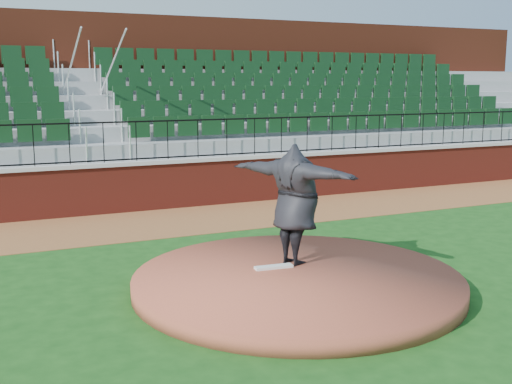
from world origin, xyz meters
The scene contains 10 objects.
ground centered at (0.00, 0.00, 0.00)m, with size 90.00×90.00×0.00m, color #144313.
warning_track centered at (0.00, 5.40, 0.01)m, with size 34.00×3.20×0.01m, color brown.
field_wall centered at (0.00, 7.00, 0.60)m, with size 34.00×0.35×1.20m, color maroon.
wall_cap centered at (0.00, 7.00, 1.25)m, with size 34.00×0.45×0.10m, color #B7B7B7.
wall_railing centered at (0.00, 7.00, 1.80)m, with size 34.00×0.05×1.00m, color black, non-canonical shape.
seating_stands centered at (0.00, 9.72, 2.30)m, with size 34.00×5.10×4.60m, color gray, non-canonical shape.
concourse_wall centered at (0.00, 12.52, 2.75)m, with size 34.00×0.50×5.50m, color maroon.
pitchers_mound centered at (-0.11, -0.32, 0.12)m, with size 5.29×5.29×0.25m, color brown.
pitching_rubber centered at (-0.30, 0.14, 0.27)m, with size 0.65×0.16×0.04m, color silver.
pitcher centered at (0.15, 0.26, 1.28)m, with size 2.52×0.69×2.05m, color black.
Camera 1 is at (-4.85, -9.03, 3.33)m, focal length 44.81 mm.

